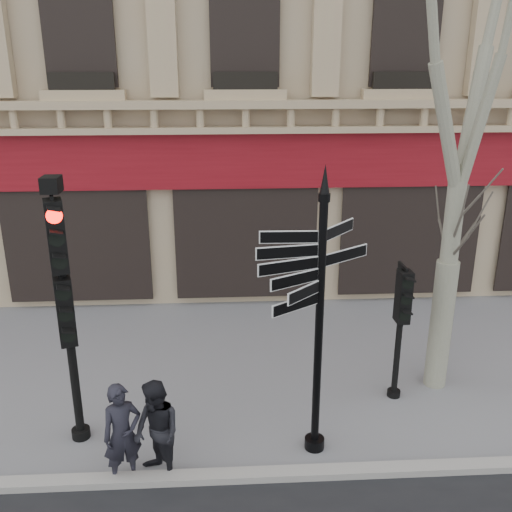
# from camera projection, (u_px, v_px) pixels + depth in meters

# --- Properties ---
(ground) EXTENTS (80.00, 80.00, 0.00)m
(ground) POSITION_uv_depth(u_px,v_px,m) (258.00, 421.00, 9.65)
(ground) COLOR slate
(ground) RESTS_ON ground
(kerb) EXTENTS (80.00, 0.25, 0.12)m
(kerb) POSITION_uv_depth(u_px,v_px,m) (264.00, 475.00, 8.31)
(kerb) COLOR gray
(kerb) RESTS_ON ground
(fingerpost) EXTENTS (2.47, 2.47, 4.49)m
(fingerpost) POSITION_uv_depth(u_px,v_px,m) (321.00, 269.00, 7.99)
(fingerpost) COLOR black
(fingerpost) RESTS_ON ground
(traffic_signal_main) EXTENTS (0.55, 0.47, 4.27)m
(traffic_signal_main) POSITION_uv_depth(u_px,v_px,m) (63.00, 283.00, 8.35)
(traffic_signal_main) COLOR black
(traffic_signal_main) RESTS_ON ground
(traffic_signal_secondary) EXTENTS (0.42, 0.31, 2.45)m
(traffic_signal_secondary) POSITION_uv_depth(u_px,v_px,m) (401.00, 310.00, 9.80)
(traffic_signal_secondary) COLOR black
(traffic_signal_secondary) RESTS_ON ground
(pedestrian_a) EXTENTS (0.67, 0.59, 1.55)m
(pedestrian_a) POSITION_uv_depth(u_px,v_px,m) (122.00, 434.00, 8.06)
(pedestrian_a) COLOR black
(pedestrian_a) RESTS_ON ground
(pedestrian_b) EXTENTS (0.94, 0.97, 1.57)m
(pedestrian_b) POSITION_uv_depth(u_px,v_px,m) (157.00, 432.00, 8.08)
(pedestrian_b) COLOR black
(pedestrian_b) RESTS_ON ground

